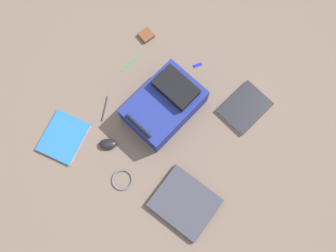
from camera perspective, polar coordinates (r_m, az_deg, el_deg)
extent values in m
plane|color=brown|center=(1.85, -0.03, -0.06)|extent=(3.33, 3.33, 0.00)
cube|color=navy|center=(1.81, -0.70, 3.46)|extent=(0.32, 0.43, 0.15)
cube|color=black|center=(1.74, 1.35, 6.54)|extent=(0.23, 0.16, 0.05)
cylinder|color=black|center=(1.70, -5.07, -0.01)|extent=(0.17, 0.03, 0.02)
cube|color=#24242C|center=(1.78, 2.86, -12.90)|extent=(0.31, 0.27, 0.02)
cube|color=#2D2D38|center=(1.77, 2.88, -12.88)|extent=(0.31, 0.26, 0.01)
cube|color=silver|center=(1.92, 12.94, 3.06)|extent=(0.23, 0.28, 0.02)
cube|color=black|center=(1.91, 13.01, 3.16)|extent=(0.24, 0.29, 0.00)
cube|color=silver|center=(1.92, -17.31, -1.82)|extent=(0.25, 0.28, 0.02)
cube|color=#1E5999|center=(1.91, -17.39, -1.76)|extent=(0.26, 0.29, 0.00)
ellipsoid|color=black|center=(1.84, -10.20, -3.05)|extent=(0.11, 0.10, 0.04)
torus|color=#4C4C51|center=(1.81, -7.78, -9.07)|extent=(0.11, 0.11, 0.01)
cylinder|color=#198C33|center=(1.99, -6.52, 10.65)|extent=(0.02, 0.14, 0.01)
cylinder|color=black|center=(1.91, -10.77, 2.93)|extent=(0.08, 0.14, 0.01)
cube|color=#59331E|center=(2.06, -3.73, 15.14)|extent=(0.09, 0.09, 0.02)
cube|color=#191999|center=(1.98, 5.05, 10.29)|extent=(0.04, 0.05, 0.01)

